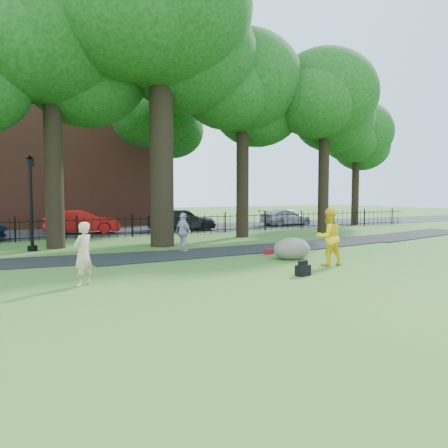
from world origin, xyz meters
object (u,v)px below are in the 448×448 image
woman (83,254)px  boulder (292,247)px  red_sedan (82,222)px  man (328,237)px  lamppost (31,204)px  big_tree (162,24)px

woman → boulder: 7.89m
boulder → red_sedan: bearing=109.5°
woman → man: man is taller
man → lamppost: size_ratio=0.48×
big_tree → lamppost: 9.95m
man → red_sedan: man is taller
boulder → red_sedan: size_ratio=0.34×
big_tree → man: (3.01, -7.95, -9.17)m
big_tree → lamppost: size_ratio=3.53×
man → red_sedan: (-5.30, 16.09, -0.25)m
woman → lamppost: (-0.65, 8.26, 1.15)m
boulder → big_tree: bearing=114.3°
big_tree → red_sedan: (-2.30, 8.15, -9.42)m
woman → man: (8.00, -0.53, 0.12)m
big_tree → woman: size_ratio=8.45×
boulder → lamppost: (-8.43, 7.03, 1.56)m
lamppost → red_sedan: size_ratio=0.92×
big_tree → man: size_ratio=7.38×
big_tree → red_sedan: size_ratio=3.26×
big_tree → boulder: 11.84m
lamppost → red_sedan: 8.13m
woman → big_tree: bearing=-162.2°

